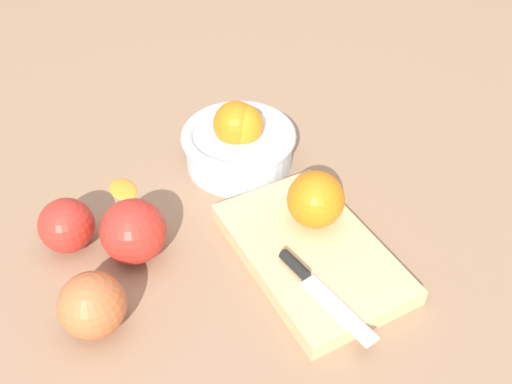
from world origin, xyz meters
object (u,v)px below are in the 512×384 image
Objects in this scene: bowl at (239,141)px; apple_front_left_2 at (133,231)px; apple_front_left at (67,225)px; apple_front_center at (92,305)px; cutting_board at (311,252)px; orange_on_board at (316,199)px; knife at (312,283)px.

bowl is 2.05× the size of apple_front_left_2.
apple_front_left is 0.14m from apple_front_center.
bowl is 0.22m from cutting_board.
apple_front_left is at bearing -142.09° from apple_front_left_2.
apple_front_left is at bearing 163.95° from apple_front_center.
bowl is 2.40× the size of apple_front_left.
apple_front_left_2 is (-0.15, -0.16, 0.03)m from cutting_board.
apple_front_left_2 is (-0.12, -0.20, -0.02)m from orange_on_board.
cutting_board is at bearing 70.64° from apple_front_center.
orange_on_board is 0.98× the size of apple_front_center.
bowl reaches higher than apple_front_left.
bowl is 0.18m from orange_on_board.
bowl is 0.34m from apple_front_center.
apple_front_center is at bearing -69.25° from bowl.
apple_front_center is (-0.06, -0.29, -0.02)m from orange_on_board.
cutting_board is at bearing 135.19° from knife.
apple_front_center is (0.13, -0.04, 0.00)m from apple_front_left.
bowl is 1.10× the size of knife.
orange_on_board reaches higher than apple_front_left.
knife is 0.32m from apple_front_left.
cutting_board is at bearing 46.67° from apple_front_left_2.
bowl is 0.28m from knife.
orange_on_board is 0.23m from apple_front_left_2.
apple_front_left_2 reaches higher than apple_front_left.
orange_on_board reaches higher than knife.
apple_front_left_2 is at bearing -149.51° from knife.
apple_front_center is at bearing -109.36° from cutting_board.
orange_on_board reaches higher than apple_front_left_2.
bowl reaches higher than apple_front_center.
bowl is 0.67× the size of cutting_board.
apple_front_left_2 reaches higher than cutting_board.
cutting_board is 3.34× the size of apple_front_center.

